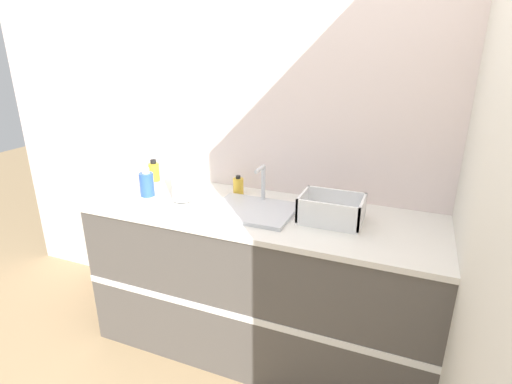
% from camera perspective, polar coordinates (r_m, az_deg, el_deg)
% --- Properties ---
extents(ground_plane, '(12.00, 12.00, 0.00)m').
position_cam_1_polar(ground_plane, '(2.48, -2.53, -25.45)').
color(ground_plane, tan).
extents(wall_back, '(4.36, 0.06, 2.60)m').
position_cam_1_polar(wall_back, '(2.41, 3.85, 8.93)').
color(wall_back, silver).
rests_on(wall_back, ground_plane).
extents(wall_right, '(0.06, 2.66, 2.60)m').
position_cam_1_polar(wall_right, '(1.97, 29.24, 3.75)').
color(wall_right, beige).
rests_on(wall_right, ground_plane).
extents(counter_cabinet, '(1.98, 0.68, 0.91)m').
position_cam_1_polar(counter_cabinet, '(2.42, 0.61, -12.68)').
color(counter_cabinet, '#514C47').
rests_on(counter_cabinet, ground_plane).
extents(sink, '(0.45, 0.36, 0.23)m').
position_cam_1_polar(sink, '(2.19, -0.42, -2.39)').
color(sink, silver).
rests_on(sink, counter_cabinet).
extents(paper_towel_roll, '(0.12, 0.12, 0.28)m').
position_cam_1_polar(paper_towel_roll, '(2.34, -10.60, 1.96)').
color(paper_towel_roll, '#4C4C51').
rests_on(paper_towel_roll, counter_cabinet).
extents(dish_rack, '(0.32, 0.23, 0.14)m').
position_cam_1_polar(dish_rack, '(2.10, 10.69, -2.82)').
color(dish_rack, white).
rests_on(dish_rack, counter_cabinet).
extents(bottle_blue, '(0.08, 0.08, 0.17)m').
position_cam_1_polar(bottle_blue, '(2.49, -15.34, 1.16)').
color(bottle_blue, '#2D56B7').
rests_on(bottle_blue, counter_cabinet).
extents(bottle_yellow, '(0.07, 0.07, 0.15)m').
position_cam_1_polar(bottle_yellow, '(2.76, -14.35, 2.85)').
color(bottle_yellow, yellow).
rests_on(bottle_yellow, counter_cabinet).
extents(bottle_green, '(0.06, 0.06, 0.16)m').
position_cam_1_polar(bottle_green, '(2.60, -10.79, 2.18)').
color(bottle_green, '#2D8C3D').
rests_on(bottle_green, counter_cabinet).
extents(soap_dispenser, '(0.06, 0.06, 0.12)m').
position_cam_1_polar(soap_dispenser, '(2.43, -2.55, 0.85)').
color(soap_dispenser, gold).
rests_on(soap_dispenser, counter_cabinet).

